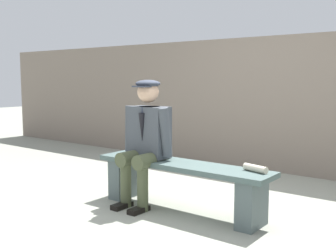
% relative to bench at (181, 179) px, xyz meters
% --- Properties ---
extents(ground_plane, '(30.00, 30.00, 0.00)m').
position_rel_bench_xyz_m(ground_plane, '(0.00, 0.00, -0.32)').
color(ground_plane, gray).
extents(bench, '(1.87, 0.40, 0.48)m').
position_rel_bench_xyz_m(bench, '(0.00, 0.00, 0.00)').
color(bench, '#475B58').
rests_on(bench, ground).
extents(seated_man, '(0.58, 0.54, 1.29)m').
position_rel_bench_xyz_m(seated_man, '(0.40, 0.06, 0.39)').
color(seated_man, '#434850').
rests_on(seated_man, ground).
extents(rolled_magazine, '(0.25, 0.12, 0.06)m').
position_rel_bench_xyz_m(rolled_magazine, '(-0.75, -0.07, 0.19)').
color(rolled_magazine, beige).
rests_on(rolled_magazine, bench).
extents(stadium_wall, '(12.00, 0.24, 1.88)m').
position_rel_bench_xyz_m(stadium_wall, '(0.00, -2.28, 0.62)').
color(stadium_wall, slate).
rests_on(stadium_wall, ground).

